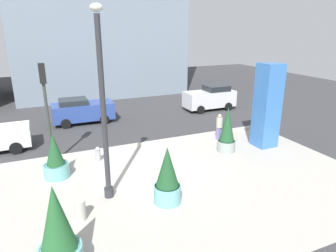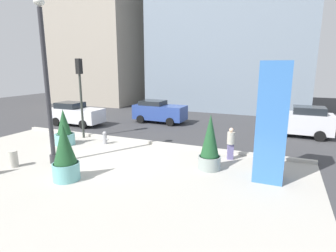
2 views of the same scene
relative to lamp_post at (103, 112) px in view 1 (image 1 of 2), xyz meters
name	(u,v)px [view 1 (image 1 of 2)]	position (x,y,z in m)	size (l,w,h in m)	color
ground_plane	(127,142)	(2.30, 5.52, -3.48)	(60.00, 60.00, 0.00)	#38383A
plaza_pavement	(167,190)	(2.30, -0.48, -3.48)	(18.00, 10.00, 0.02)	#ADA89E
curb_strip	(131,146)	(2.30, 4.64, -3.40)	(18.00, 0.24, 0.16)	#B7B2A8
lamp_post	(103,112)	(0.00, 0.00, 0.00)	(0.44, 0.44, 7.13)	#2D2D33
art_pillar_blue	(267,106)	(9.28, 1.92, -1.17)	(1.10, 1.10, 4.61)	#3870BC
potted_plant_curbside	(227,131)	(6.86, 2.06, -2.36)	(0.97, 0.97, 2.45)	gray
potted_plant_mid_plaza	(167,177)	(1.96, -1.27, -2.43)	(1.03, 1.03, 2.27)	#6BB2B2
potted_plant_near_right	(55,159)	(-1.75, 2.55, -2.62)	(1.10, 1.10, 2.07)	#6BB2B2
potted_plant_near_left	(58,234)	(-2.05, -3.29, -2.28)	(1.16, 1.16, 2.65)	#6BB2B2
fire_hydrant	(98,154)	(0.29, 3.56, -3.11)	(0.36, 0.26, 0.75)	#99999E
concrete_bollard	(81,210)	(-1.24, -1.10, -3.11)	(0.36, 0.36, 0.75)	#B2ADA3
traffic_light_far_side	(45,98)	(-1.80, 4.20, -0.22)	(0.28, 0.42, 4.86)	#333833
car_curb_west	(210,98)	(10.61, 9.97, -2.51)	(4.09, 1.96, 1.94)	silver
car_passing_lane	(82,110)	(0.57, 10.40, -2.59)	(4.14, 2.06, 1.74)	#2D4793
pedestrian_on_sidewalk	(219,126)	(7.46, 3.72, -2.62)	(0.46, 0.46, 1.57)	slate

